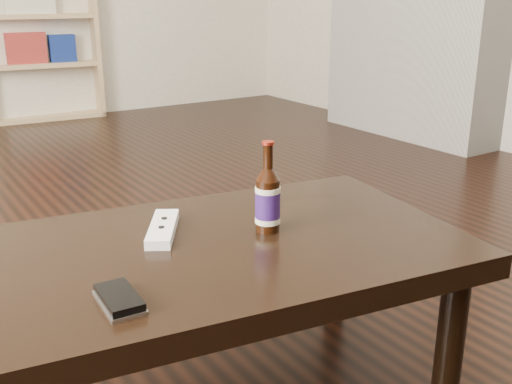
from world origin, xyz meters
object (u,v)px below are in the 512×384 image
bookshelf (34,11)px  phone (119,299)px  beer_bottle (268,200)px  remote (163,229)px  coffee_table (217,265)px

bookshelf → phone: size_ratio=12.24×
bookshelf → beer_bottle: bearing=-91.6°
bookshelf → remote: bookshelf is taller
coffee_table → beer_bottle: beer_bottle is taller
bookshelf → coffee_table: bookshelf is taller
beer_bottle → bookshelf: bearing=82.9°
beer_bottle → remote: size_ratio=1.07×
bookshelf → coffee_table: size_ratio=1.31×
bookshelf → coffee_table: 3.60m
coffee_table → beer_bottle: size_ratio=5.55×
phone → remote: bearing=55.2°
beer_bottle → remote: beer_bottle is taller
bookshelf → remote: size_ratio=7.73×
beer_bottle → remote: 0.23m
coffee_table → remote: remote is taller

